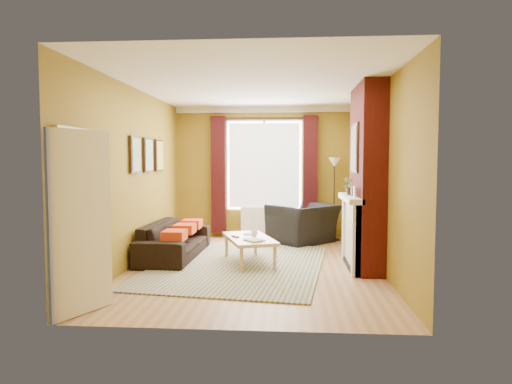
% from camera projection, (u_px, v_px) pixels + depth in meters
% --- Properties ---
extents(ground, '(5.50, 5.50, 0.00)m').
position_uv_depth(ground, '(255.00, 266.00, 7.20)').
color(ground, '#936842').
rests_on(ground, ground).
extents(room_walls, '(3.82, 5.54, 2.83)m').
position_uv_depth(room_walls, '(295.00, 178.00, 7.34)').
color(room_walls, olive).
rests_on(room_walls, ground).
extents(striped_rug, '(2.99, 3.84, 0.02)m').
position_uv_depth(striped_rug, '(239.00, 265.00, 7.20)').
color(striped_rug, '#2F5883').
rests_on(striped_rug, ground).
extents(sofa, '(0.87, 2.10, 0.61)m').
position_uv_depth(sofa, '(175.00, 240.00, 7.81)').
color(sofa, black).
rests_on(sofa, ground).
extents(armchair, '(1.59, 1.59, 0.78)m').
position_uv_depth(armchair, '(303.00, 224.00, 9.17)').
color(armchair, black).
rests_on(armchair, ground).
extents(coffee_table, '(1.02, 1.43, 0.43)m').
position_uv_depth(coffee_table, '(249.00, 240.00, 7.33)').
color(coffee_table, '#D6B37C').
rests_on(coffee_table, ground).
extents(wicker_stool, '(0.41, 0.41, 0.41)m').
position_uv_depth(wicker_stool, '(303.00, 233.00, 9.20)').
color(wicker_stool, olive).
rests_on(wicker_stool, ground).
extents(floor_lamp, '(0.30, 0.30, 1.72)m').
position_uv_depth(floor_lamp, '(334.00, 175.00, 9.39)').
color(floor_lamp, black).
rests_on(floor_lamp, ground).
extents(book_a, '(0.37, 0.38, 0.03)m').
position_uv_depth(book_a, '(248.00, 241.00, 6.91)').
color(book_a, '#999999').
rests_on(book_a, coffee_table).
extents(book_b, '(0.23, 0.29, 0.02)m').
position_uv_depth(book_b, '(245.00, 233.00, 7.64)').
color(book_b, '#999999').
rests_on(book_b, coffee_table).
extents(mug, '(0.15, 0.15, 0.10)m').
position_uv_depth(mug, '(254.00, 234.00, 7.36)').
color(mug, '#999999').
rests_on(mug, coffee_table).
extents(tv_remote, '(0.14, 0.17, 0.02)m').
position_uv_depth(tv_remote, '(235.00, 236.00, 7.32)').
color(tv_remote, '#252528').
rests_on(tv_remote, coffee_table).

